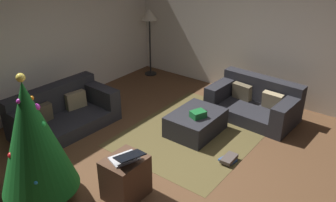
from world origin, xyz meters
name	(u,v)px	position (x,y,z in m)	size (l,w,h in m)	color
ground_plane	(172,170)	(0.00, 0.00, 0.00)	(6.40, 6.40, 0.00)	brown
rear_partition	(30,44)	(0.00, 3.14, 1.30)	(6.40, 0.12, 2.60)	silver
corner_partition	(270,35)	(3.14, 0.00, 1.30)	(0.12, 6.40, 2.60)	silver
couch_left	(62,113)	(-0.16, 2.25, 0.28)	(1.76, 1.01, 0.70)	#26262B
couch_right	(255,102)	(2.24, -0.22, 0.27)	(0.99, 1.57, 0.69)	#26262B
ottoman	(196,123)	(1.09, 0.31, 0.18)	(0.95, 0.71, 0.37)	#26262B
gift_box	(198,114)	(0.99, 0.21, 0.42)	(0.23, 0.18, 0.11)	#19662D
tv_remote	(202,110)	(1.21, 0.28, 0.38)	(0.05, 0.16, 0.02)	black
christmas_tree	(33,138)	(-1.46, 0.95, 0.92)	(0.94, 0.94, 1.72)	brown
side_table	(126,178)	(-0.77, 0.16, 0.28)	(0.52, 0.44, 0.56)	#4C3323
laptop	(126,158)	(-0.79, 0.10, 0.62)	(0.45, 0.48, 0.17)	silver
book_stack	(229,159)	(0.67, -0.54, 0.05)	(0.30, 0.25, 0.09)	#2D5193
corner_lamp	(149,19)	(2.70, 2.65, 1.31)	(0.36, 0.36, 1.55)	black
area_rug	(195,132)	(1.09, 0.31, 0.00)	(2.60, 2.00, 0.01)	brown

